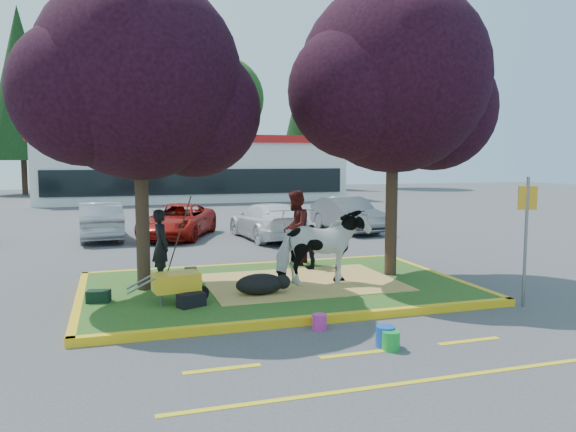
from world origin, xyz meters
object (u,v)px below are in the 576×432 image
object	(u,v)px
cow	(322,248)
handler	(161,245)
calf	(260,284)
car_silver	(100,221)
sign_post	(526,227)
bucket_blue	(385,336)
wheelbarrow	(177,282)
bucket_pink	(319,322)
bucket_green	(391,341)

from	to	relation	value
cow	handler	bearing A→B (deg)	61.91
calf	car_silver	size ratio (longest dim) A/B	0.24
sign_post	bucket_blue	world-z (taller)	sign_post
handler	wheelbarrow	distance (m)	2.20
bucket_blue	car_silver	bearing A→B (deg)	108.14
calf	handler	xyz separation A→B (m)	(-1.79, 2.00, 0.59)
handler	bucket_blue	bearing A→B (deg)	-163.21
car_silver	sign_post	bearing A→B (deg)	120.57
wheelbarrow	sign_post	xyz separation A→B (m)	(6.56, -1.73, 1.03)
calf	sign_post	world-z (taller)	sign_post
sign_post	car_silver	world-z (taller)	sign_post
handler	bucket_pink	distance (m)	4.77
calf	wheelbarrow	xyz separation A→B (m)	(-1.68, -0.16, 0.19)
cow	bucket_green	xyz separation A→B (m)	(-0.32, -3.79, -0.84)
bucket_pink	bucket_green	bearing A→B (deg)	-62.15
bucket_pink	wheelbarrow	bearing A→B (deg)	138.56
cow	handler	size ratio (longest dim) A/B	1.22
calf	bucket_blue	xyz separation A→B (m)	(1.18, -3.21, -0.20)
handler	bucket_blue	world-z (taller)	handler
calf	bucket_pink	xyz separation A→B (m)	(0.51, -2.10, -0.23)
cow	bucket_green	distance (m)	3.90
calf	wheelbarrow	distance (m)	1.70
wheelbarrow	sign_post	bearing A→B (deg)	-23.23
handler	bucket_pink	size ratio (longest dim) A/B	6.09
bucket_pink	sign_post	bearing A→B (deg)	2.72
bucket_green	calf	bearing A→B (deg)	109.34
calf	handler	bearing A→B (deg)	131.11
bucket_green	cow	bearing A→B (deg)	85.23
handler	bucket_green	distance (m)	6.21
cow	bucket_pink	size ratio (longest dim) A/B	7.44
bucket_pink	car_silver	bearing A→B (deg)	106.85
bucket_blue	calf	bearing A→B (deg)	110.20
cow	calf	bearing A→B (deg)	102.93
cow	bucket_blue	distance (m)	3.73
cow	wheelbarrow	size ratio (longest dim) A/B	1.27
sign_post	bucket_pink	size ratio (longest dim) A/B	9.62
sign_post	bucket_pink	xyz separation A→B (m)	(-4.37, -0.21, -1.45)
sign_post	car_silver	distance (m)	14.69
cow	sign_post	size ratio (longest dim) A/B	0.77
calf	bucket_blue	distance (m)	3.43
sign_post	calf	bearing A→B (deg)	-179.57
cow	wheelbarrow	world-z (taller)	cow
bucket_blue	bucket_green	bearing A→B (deg)	-87.91
cow	calf	world-z (taller)	cow
cow	handler	distance (m)	3.66
calf	bucket_green	bearing A→B (deg)	-71.28
bucket_green	bucket_blue	world-z (taller)	bucket_blue
calf	sign_post	size ratio (longest dim) A/B	0.39
wheelbarrow	bucket_pink	size ratio (longest dim) A/B	5.85
handler	car_silver	distance (m)	8.44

